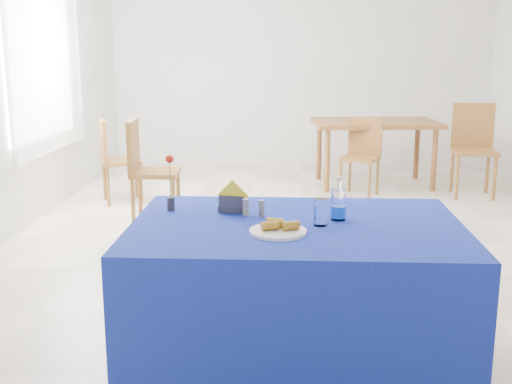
% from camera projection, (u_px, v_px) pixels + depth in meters
% --- Properties ---
extents(floor, '(7.00, 7.00, 0.00)m').
position_uv_depth(floor, '(305.00, 241.00, 5.38)').
color(floor, beige).
rests_on(floor, ground).
extents(room_shell, '(7.00, 7.00, 7.00)m').
position_uv_depth(room_shell, '(309.00, 26.00, 4.99)').
color(room_shell, silver).
rests_on(room_shell, ground).
extents(window_pane, '(0.04, 1.50, 1.60)m').
position_uv_depth(window_pane, '(39.00, 51.00, 5.94)').
color(window_pane, white).
rests_on(window_pane, room_shell).
extents(curtain, '(0.04, 1.75, 1.85)m').
position_uv_depth(curtain, '(47.00, 51.00, 5.93)').
color(curtain, white).
rests_on(curtain, room_shell).
extents(plate, '(0.26, 0.26, 0.01)m').
position_uv_depth(plate, '(278.00, 231.00, 2.93)').
color(plate, white).
rests_on(plate, blue_table).
extents(drinking_glass, '(0.07, 0.07, 0.13)m').
position_uv_depth(drinking_glass, '(321.00, 212.00, 3.05)').
color(drinking_glass, white).
rests_on(drinking_glass, blue_table).
extents(salt_shaker, '(0.03, 0.03, 0.08)m').
position_uv_depth(salt_shaker, '(246.00, 207.00, 3.23)').
color(salt_shaker, gray).
rests_on(salt_shaker, blue_table).
extents(pepper_shaker, '(0.03, 0.03, 0.08)m').
position_uv_depth(pepper_shaker, '(262.00, 208.00, 3.21)').
color(pepper_shaker, slate).
rests_on(pepper_shaker, blue_table).
extents(blue_table, '(1.60, 1.10, 0.76)m').
position_uv_depth(blue_table, '(296.00, 297.00, 3.18)').
color(blue_table, navy).
rests_on(blue_table, floor).
extents(water_bottle, '(0.08, 0.08, 0.21)m').
position_uv_depth(water_bottle, '(338.00, 206.00, 3.15)').
color(water_bottle, white).
rests_on(water_bottle, blue_table).
extents(napkin_holder, '(0.16, 0.08, 0.17)m').
position_uv_depth(napkin_holder, '(233.00, 203.00, 3.29)').
color(napkin_holder, '#35353A').
rests_on(napkin_holder, blue_table).
extents(rose_vase, '(0.04, 0.04, 0.29)m').
position_uv_depth(rose_vase, '(170.00, 185.00, 3.31)').
color(rose_vase, '#242429').
rests_on(rose_vase, blue_table).
extents(oak_table, '(1.48, 1.02, 0.76)m').
position_uv_depth(oak_table, '(375.00, 127.00, 7.40)').
color(oak_table, brown).
rests_on(oak_table, floor).
extents(chair_bg_left, '(0.49, 0.49, 0.84)m').
position_uv_depth(chair_bg_left, '(362.00, 151.00, 6.96)').
color(chair_bg_left, '#905F29').
rests_on(chair_bg_left, floor).
extents(chair_bg_right, '(0.49, 0.49, 0.99)m').
position_uv_depth(chair_bg_right, '(473.00, 143.00, 6.94)').
color(chair_bg_right, '#905F29').
rests_on(chair_bg_right, floor).
extents(chair_win_a, '(0.45, 0.45, 0.95)m').
position_uv_depth(chair_win_a, '(146.00, 164.00, 5.82)').
color(chair_win_a, '#905F29').
rests_on(chair_win_a, floor).
extents(chair_win_b, '(0.51, 0.51, 0.87)m').
position_uv_depth(chair_win_b, '(113.00, 155.00, 6.59)').
color(chair_win_b, '#905F29').
rests_on(chair_win_b, floor).
extents(banana_pieces, '(0.18, 0.12, 0.04)m').
position_uv_depth(banana_pieces, '(279.00, 225.00, 2.94)').
color(banana_pieces, gold).
rests_on(banana_pieces, plate).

